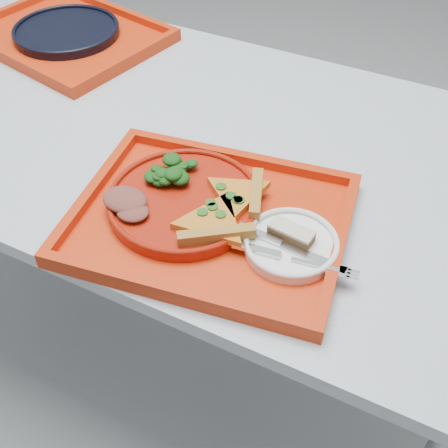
# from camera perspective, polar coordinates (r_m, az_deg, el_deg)

# --- Properties ---
(ground) EXTENTS (10.00, 10.00, 0.00)m
(ground) POSITION_cam_1_polar(r_m,az_deg,el_deg) (1.73, -5.39, -10.47)
(ground) COLOR #919399
(ground) RESTS_ON ground
(table) EXTENTS (1.60, 0.80, 0.75)m
(table) POSITION_cam_1_polar(r_m,az_deg,el_deg) (1.24, -7.50, 7.53)
(table) COLOR #9AA2AD
(table) RESTS_ON ground
(tray_main) EXTENTS (0.50, 0.41, 0.01)m
(tray_main) POSITION_cam_1_polar(r_m,az_deg,el_deg) (0.94, -1.42, 0.17)
(tray_main) COLOR red
(tray_main) RESTS_ON table
(tray_far) EXTENTS (0.51, 0.43, 0.01)m
(tray_far) POSITION_cam_1_polar(r_m,az_deg,el_deg) (1.53, -15.59, 17.79)
(tray_far) COLOR red
(tray_far) RESTS_ON table
(dinner_plate) EXTENTS (0.26, 0.26, 0.02)m
(dinner_plate) POSITION_cam_1_polar(r_m,az_deg,el_deg) (0.96, -4.06, 2.23)
(dinner_plate) COLOR maroon
(dinner_plate) RESTS_ON tray_main
(side_plate) EXTENTS (0.15, 0.15, 0.01)m
(side_plate) POSITION_cam_1_polar(r_m,az_deg,el_deg) (0.90, 6.81, -2.20)
(side_plate) COLOR white
(side_plate) RESTS_ON tray_main
(navy_plate) EXTENTS (0.26, 0.26, 0.02)m
(navy_plate) POSITION_cam_1_polar(r_m,az_deg,el_deg) (1.53, -15.69, 18.25)
(navy_plate) COLOR black
(navy_plate) RESTS_ON tray_far
(pizza_slice_a) EXTENTS (0.18, 0.18, 0.02)m
(pizza_slice_a) POSITION_cam_1_polar(r_m,az_deg,el_deg) (0.90, -1.09, 0.47)
(pizza_slice_a) COLOR orange
(pizza_slice_a) RESTS_ON dinner_plate
(pizza_slice_b) EXTENTS (0.16, 0.15, 0.02)m
(pizza_slice_b) POSITION_cam_1_polar(r_m,az_deg,el_deg) (0.95, 1.36, 3.24)
(pizza_slice_b) COLOR orange
(pizza_slice_b) RESTS_ON dinner_plate
(salad_heap) EXTENTS (0.08, 0.07, 0.04)m
(salad_heap) POSITION_cam_1_polar(r_m,az_deg,el_deg) (0.99, -5.25, 5.85)
(salad_heap) COLOR black
(salad_heap) RESTS_ON dinner_plate
(meat_portion) EXTENTS (0.08, 0.06, 0.02)m
(meat_portion) POSITION_cam_1_polar(r_m,az_deg,el_deg) (0.95, -10.04, 2.45)
(meat_portion) COLOR brown
(meat_portion) RESTS_ON dinner_plate
(dessert_bar) EXTENTS (0.08, 0.04, 0.02)m
(dessert_bar) POSITION_cam_1_polar(r_m,az_deg,el_deg) (0.89, 6.85, -0.91)
(dessert_bar) COLOR #4B3319
(dessert_bar) RESTS_ON side_plate
(knife) EXTENTS (0.19, 0.03, 0.01)m
(knife) POSITION_cam_1_polar(r_m,az_deg,el_deg) (0.88, 6.77, -2.34)
(knife) COLOR silver
(knife) RESTS_ON side_plate
(fork) EXTENTS (0.19, 0.05, 0.01)m
(fork) POSITION_cam_1_polar(r_m,az_deg,el_deg) (0.86, 6.74, -3.45)
(fork) COLOR silver
(fork) RESTS_ON side_plate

